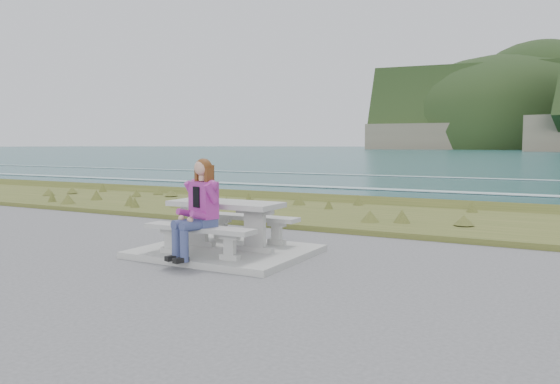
{
  "coord_description": "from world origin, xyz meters",
  "views": [
    {
      "loc": [
        4.82,
        -7.12,
        1.75
      ],
      "look_at": [
        0.33,
        1.2,
        0.92
      ],
      "focal_mm": 35.0,
      "sensor_mm": 36.0,
      "label": 1
    }
  ],
  "objects_px": {
    "picnic_table": "(226,212)",
    "seated_woman": "(195,222)",
    "bench_landward": "(199,233)",
    "bench_seaward": "(249,221)"
  },
  "relations": [
    {
      "from": "picnic_table",
      "to": "seated_woman",
      "type": "xyz_separation_m",
      "value": [
        0.03,
        -0.83,
        -0.05
      ]
    },
    {
      "from": "seated_woman",
      "to": "picnic_table",
      "type": "bearing_deg",
      "value": 108.88
    },
    {
      "from": "bench_landward",
      "to": "picnic_table",
      "type": "bearing_deg",
      "value": 90.0
    },
    {
      "from": "picnic_table",
      "to": "bench_seaward",
      "type": "bearing_deg",
      "value": 90.0
    },
    {
      "from": "picnic_table",
      "to": "bench_landward",
      "type": "distance_m",
      "value": 0.74
    },
    {
      "from": "picnic_table",
      "to": "bench_landward",
      "type": "xyz_separation_m",
      "value": [
        0.0,
        -0.7,
        -0.23
      ]
    },
    {
      "from": "picnic_table",
      "to": "seated_woman",
      "type": "relative_size",
      "value": 1.25
    },
    {
      "from": "picnic_table",
      "to": "bench_landward",
      "type": "height_order",
      "value": "picnic_table"
    },
    {
      "from": "picnic_table",
      "to": "bench_landward",
      "type": "relative_size",
      "value": 1.0
    },
    {
      "from": "bench_landward",
      "to": "bench_seaward",
      "type": "relative_size",
      "value": 1.0
    }
  ]
}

